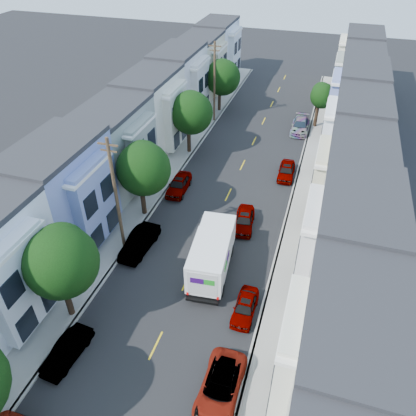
% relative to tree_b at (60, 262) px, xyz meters
% --- Properties ---
extents(ground, '(160.00, 160.00, 0.00)m').
position_rel_tree_b_xyz_m(ground, '(6.30, 5.40, -5.11)').
color(ground, black).
rests_on(ground, ground).
extents(road_slab, '(12.00, 70.00, 0.02)m').
position_rel_tree_b_xyz_m(road_slab, '(6.30, 20.40, -5.10)').
color(road_slab, black).
rests_on(road_slab, ground).
extents(curb_left, '(0.30, 70.00, 0.15)m').
position_rel_tree_b_xyz_m(curb_left, '(0.25, 20.40, -5.03)').
color(curb_left, gray).
rests_on(curb_left, ground).
extents(curb_right, '(0.30, 70.00, 0.15)m').
position_rel_tree_b_xyz_m(curb_right, '(12.35, 20.40, -5.03)').
color(curb_right, gray).
rests_on(curb_right, ground).
extents(sidewalk_left, '(2.60, 70.00, 0.15)m').
position_rel_tree_b_xyz_m(sidewalk_left, '(-1.05, 20.40, -5.03)').
color(sidewalk_left, gray).
rests_on(sidewalk_left, ground).
extents(sidewalk_right, '(2.60, 70.00, 0.15)m').
position_rel_tree_b_xyz_m(sidewalk_right, '(13.65, 20.40, -5.03)').
color(sidewalk_right, gray).
rests_on(sidewalk_right, ground).
extents(centerline, '(0.12, 70.00, 0.01)m').
position_rel_tree_b_xyz_m(centerline, '(6.30, 20.40, -5.11)').
color(centerline, gold).
rests_on(centerline, ground).
extents(townhouse_row_left, '(5.00, 70.00, 8.50)m').
position_rel_tree_b_xyz_m(townhouse_row_left, '(-4.85, 20.40, -5.11)').
color(townhouse_row_left, beige).
rests_on(townhouse_row_left, ground).
extents(townhouse_row_right, '(5.00, 70.00, 8.50)m').
position_rel_tree_b_xyz_m(townhouse_row_right, '(17.45, 20.40, -5.11)').
color(townhouse_row_right, beige).
rests_on(townhouse_row_right, ground).
extents(tree_b, '(4.70, 4.70, 7.48)m').
position_rel_tree_b_xyz_m(tree_b, '(0.00, 0.00, 0.00)').
color(tree_b, black).
rests_on(tree_b, ground).
extents(tree_c, '(4.70, 4.70, 7.27)m').
position_rel_tree_b_xyz_m(tree_c, '(0.00, 12.09, -0.21)').
color(tree_c, black).
rests_on(tree_c, ground).
extents(tree_d, '(4.70, 4.70, 7.25)m').
position_rel_tree_b_xyz_m(tree_d, '(0.00, 24.40, -0.23)').
color(tree_d, black).
rests_on(tree_d, ground).
extents(tree_e, '(4.70, 4.70, 7.08)m').
position_rel_tree_b_xyz_m(tree_e, '(0.00, 36.87, -0.40)').
color(tree_e, black).
rests_on(tree_e, ground).
extents(tree_far_r, '(3.10, 3.10, 5.74)m').
position_rel_tree_b_xyz_m(tree_far_r, '(13.20, 35.64, -0.97)').
color(tree_far_r, black).
rests_on(tree_far_r, ground).
extents(utility_pole_near, '(1.60, 0.26, 10.00)m').
position_rel_tree_b_xyz_m(utility_pole_near, '(0.00, 7.40, 0.04)').
color(utility_pole_near, '#42301E').
rests_on(utility_pole_near, ground).
extents(utility_pole_far, '(1.60, 0.26, 10.00)m').
position_rel_tree_b_xyz_m(utility_pole_far, '(0.00, 33.40, 0.04)').
color(utility_pole_far, '#42301E').
rests_on(utility_pole_far, ground).
extents(fedex_truck, '(2.64, 6.86, 3.29)m').
position_rel_tree_b_xyz_m(fedex_truck, '(7.81, 6.93, -3.27)').
color(fedex_truck, silver).
rests_on(fedex_truck, ground).
extents(lead_sedan, '(2.16, 4.48, 1.40)m').
position_rel_tree_b_xyz_m(lead_sedan, '(8.92, 13.07, -4.41)').
color(lead_sedan, black).
rests_on(lead_sedan, ground).
extents(parked_left_b, '(1.67, 3.93, 1.28)m').
position_rel_tree_b_xyz_m(parked_left_b, '(1.40, -3.02, -4.47)').
color(parked_left_b, black).
rests_on(parked_left_b, ground).
extents(parked_left_c, '(1.89, 4.70, 1.54)m').
position_rel_tree_b_xyz_m(parked_left_c, '(1.40, 7.54, -4.34)').
color(parked_left_c, '#B5B5B5').
rests_on(parked_left_c, ground).
extents(parked_left_d, '(1.94, 4.63, 1.48)m').
position_rel_tree_b_xyz_m(parked_left_d, '(1.40, 16.61, -4.37)').
color(parked_left_d, '#420917').
rests_on(parked_left_d, ground).
extents(parked_right_a, '(2.27, 4.93, 1.37)m').
position_rel_tree_b_xyz_m(parked_right_a, '(11.20, -2.45, -4.42)').
color(parked_right_a, '#4E4F50').
rests_on(parked_right_a, ground).
extents(parked_right_b, '(1.48, 3.86, 1.25)m').
position_rel_tree_b_xyz_m(parked_right_b, '(11.20, 3.70, -4.48)').
color(parked_right_b, white).
rests_on(parked_right_b, ground).
extents(parked_right_c, '(1.82, 4.33, 1.38)m').
position_rel_tree_b_xyz_m(parked_right_c, '(11.20, 22.51, -4.42)').
color(parked_right_c, black).
rests_on(parked_right_c, ground).
extents(parked_right_d, '(2.16, 4.97, 1.48)m').
position_rel_tree_b_xyz_m(parked_right_d, '(11.20, 33.79, -4.37)').
color(parked_right_d, '#0B1E34').
rests_on(parked_right_d, ground).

